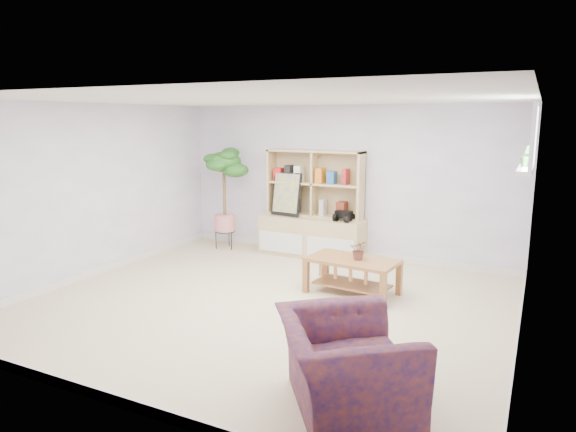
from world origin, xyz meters
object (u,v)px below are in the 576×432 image
at_px(storage_unit, 312,204).
at_px(armchair, 346,359).
at_px(coffee_table, 352,276).
at_px(floor_tree, 225,199).

height_order(storage_unit, armchair, storage_unit).
xyz_separation_m(storage_unit, armchair, (2.02, -3.96, -0.45)).
bearing_deg(coffee_table, floor_tree, 161.34).
bearing_deg(coffee_table, storage_unit, 135.45).
relative_size(storage_unit, armchair, 1.57).
height_order(storage_unit, coffee_table, storage_unit).
relative_size(floor_tree, armchair, 1.58).
bearing_deg(storage_unit, coffee_table, -50.43).
relative_size(storage_unit, coffee_table, 1.52).
xyz_separation_m(storage_unit, coffee_table, (1.20, -1.45, -0.62)).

